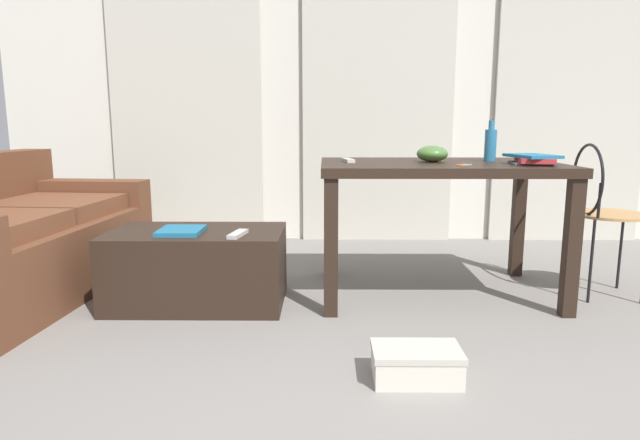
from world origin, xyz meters
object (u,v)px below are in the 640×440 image
couch (6,243)px  tv_remote_primary (238,234)px  bowl (432,154)px  wire_chair (599,202)px  shoebox (416,364)px  craft_table (438,180)px  magazine (181,231)px  tv_remote_on_table (348,160)px  coffee_table (198,267)px  scissors (462,165)px  book_stack (533,159)px  bottle_near (490,144)px

couch → tv_remote_primary: (1.35, -0.27, 0.11)m
couch → bowl: bowl is taller
wire_chair → shoebox: bearing=-137.9°
craft_table → magazine: craft_table is taller
couch → bowl: 2.45m
bowl → tv_remote_primary: bearing=-161.1°
craft_table → bowl: size_ratio=7.50×
bowl → tv_remote_on_table: (-0.47, 0.00, -0.04)m
coffee_table → scissors: 1.50m
craft_table → book_stack: book_stack is taller
bottle_near → tv_remote_on_table: bearing=-175.3°
wire_chair → tv_remote_on_table: size_ratio=4.62×
wire_chair → book_stack: 0.52m
couch → tv_remote_on_table: 1.98m
tv_remote_primary → book_stack: bearing=16.9°
tv_remote_primary → shoebox: size_ratio=0.55×
tv_remote_on_table → tv_remote_primary: (-0.57, -0.36, -0.35)m
coffee_table → book_stack: size_ratio=2.95×
bottle_near → book_stack: size_ratio=0.73×
wire_chair → tv_remote_primary: wire_chair is taller
tv_remote_on_table → shoebox: (0.22, -1.12, -0.70)m
tv_remote_primary → bottle_near: bearing=28.0°
scissors → tv_remote_primary: 1.20m
coffee_table → craft_table: (1.32, 0.20, 0.45)m
couch → shoebox: size_ratio=5.33×
scissors → shoebox: (-0.35, -0.85, -0.69)m
tv_remote_primary → magazine: bearing=177.4°
craft_table → tv_remote_primary: craft_table is taller
craft_table → wire_chair: size_ratio=1.51×
craft_table → tv_remote_primary: bearing=-162.7°
coffee_table → bowl: bowl is taller
coffee_table → shoebox: 1.37m
scissors → couch: bearing=176.0°
coffee_table → tv_remote_on_table: bearing=15.3°
coffee_table → tv_remote_on_table: size_ratio=4.95×
wire_chair → bowl: bearing=176.7°
shoebox → wire_chair: bearing=42.1°
bowl → magazine: size_ratio=0.70×
bowl → couch: bearing=-178.0°
bowl → tv_remote_primary: bowl is taller
coffee_table → book_stack: 1.87m
couch → craft_table: (2.43, 0.06, 0.35)m
book_stack → coffee_table: bearing=-179.2°
bowl → book_stack: size_ratio=0.56×
craft_table → bowl: bowl is taller
bottle_near → magazine: size_ratio=0.93×
bowl → magazine: 1.43m
bowl → scissors: size_ratio=1.78×
wire_chair → magazine: bearing=-174.2°
couch → tv_remote_primary: 1.39m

